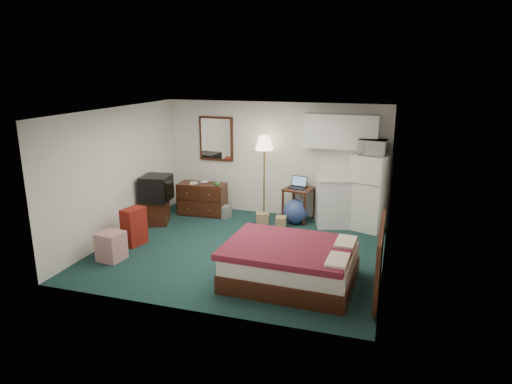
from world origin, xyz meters
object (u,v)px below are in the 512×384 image
(desk, at_px, (299,204))
(fridge, at_px, (370,192))
(dresser, at_px, (202,199))
(tv_stand, at_px, (156,212))
(bed, at_px, (291,264))
(kitchen_counter, at_px, (339,202))
(suitcase, at_px, (134,227))
(floor_lamp, at_px, (264,177))

(desk, relative_size, fridge, 0.47)
(dresser, relative_size, tv_stand, 1.89)
(fridge, relative_size, bed, 0.81)
(kitchen_counter, height_order, bed, kitchen_counter)
(tv_stand, relative_size, suitcase, 0.79)
(bed, bearing_deg, suitcase, 170.31)
(kitchen_counter, xyz_separation_m, bed, (-0.34, -2.93, -0.19))
(dresser, height_order, suitcase, dresser)
(kitchen_counter, relative_size, bed, 0.52)
(fridge, distance_m, tv_stand, 4.48)
(dresser, bearing_deg, floor_lamp, 8.03)
(dresser, xyz_separation_m, floor_lamp, (1.37, 0.27, 0.55))
(dresser, xyz_separation_m, desk, (2.16, 0.23, 0.00))
(desk, height_order, tv_stand, desk)
(kitchen_counter, distance_m, suitcase, 4.16)
(floor_lamp, relative_size, tv_stand, 3.25)
(floor_lamp, xyz_separation_m, kitchen_counter, (1.64, -0.06, -0.40))
(dresser, height_order, bed, dresser)
(floor_lamp, height_order, fridge, floor_lamp)
(dresser, xyz_separation_m, tv_stand, (-0.69, -0.86, -0.10))
(bed, bearing_deg, tv_stand, 153.32)
(floor_lamp, relative_size, bed, 0.95)
(fridge, bearing_deg, dresser, -158.60)
(kitchen_counter, height_order, suitcase, kitchen_counter)
(suitcase, bearing_deg, floor_lamp, 64.68)
(dresser, xyz_separation_m, bed, (2.67, -2.72, -0.05))
(fridge, bearing_deg, desk, -164.05)
(fridge, bearing_deg, suitcase, -132.70)
(desk, xyz_separation_m, suitcase, (-2.63, -2.28, -0.01))
(desk, xyz_separation_m, kitchen_counter, (0.85, -0.02, 0.14))
(desk, relative_size, kitchen_counter, 0.72)
(kitchen_counter, distance_m, fridge, 0.69)
(desk, distance_m, tv_stand, 3.06)
(fridge, xyz_separation_m, bed, (-0.97, -2.86, -0.47))
(dresser, relative_size, kitchen_counter, 1.05)
(kitchen_counter, distance_m, tv_stand, 3.86)
(suitcase, bearing_deg, dresser, 90.07)
(suitcase, bearing_deg, desk, 53.96)
(floor_lamp, bearing_deg, tv_stand, -151.22)
(fridge, height_order, suitcase, fridge)
(kitchen_counter, bearing_deg, desk, 162.75)
(floor_lamp, xyz_separation_m, tv_stand, (-2.06, -1.13, -0.65))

